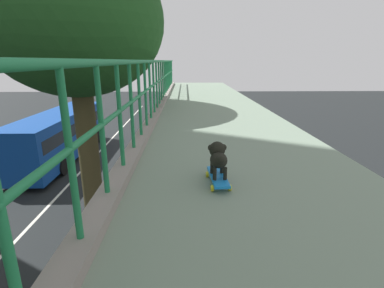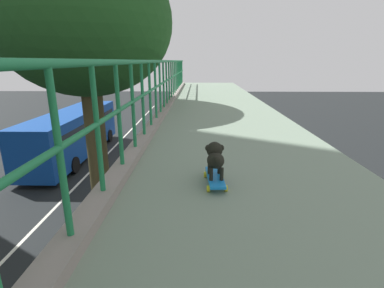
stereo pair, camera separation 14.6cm
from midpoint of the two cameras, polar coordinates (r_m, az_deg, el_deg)
name	(u,v)px [view 2 (the right image)]	position (r m, az deg, el deg)	size (l,w,h in m)	color
city_bus	(73,132)	(20.54, -22.54, 2.33)	(2.63, 10.69, 3.05)	#103D92
roadside_tree_mid	(85,26)	(8.33, -20.14, 21.34)	(4.48, 4.48, 9.15)	#4C4325
toy_skateboard	(215,178)	(2.82, 6.13, -6.74)	(0.21, 0.53, 0.08)	#1981DC
small_dog	(215,156)	(2.76, 6.18, -2.47)	(0.19, 0.36, 0.32)	black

